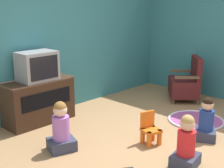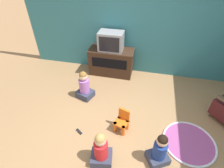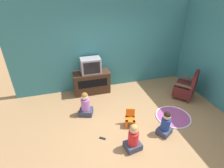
% 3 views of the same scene
% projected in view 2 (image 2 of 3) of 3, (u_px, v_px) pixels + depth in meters
% --- Properties ---
extents(ground_plane, '(30.00, 30.00, 0.00)m').
position_uv_depth(ground_plane, '(122.00, 133.00, 3.30)').
color(ground_plane, '#9E754C').
extents(wall_back, '(5.80, 0.12, 2.79)m').
position_uv_depth(wall_back, '(136.00, 20.00, 4.20)').
color(wall_back, teal).
rests_on(wall_back, ground_plane).
extents(tv_cabinet, '(1.15, 0.50, 0.72)m').
position_uv_depth(tv_cabinet, '(111.00, 61.00, 4.67)').
color(tv_cabinet, '#382316').
rests_on(tv_cabinet, ground_plane).
extents(television, '(0.60, 0.41, 0.47)m').
position_uv_depth(television, '(111.00, 41.00, 4.30)').
color(television, '#939399').
rests_on(television, tv_cabinet).
extents(yellow_kid_chair, '(0.30, 0.29, 0.46)m').
position_uv_depth(yellow_kid_chair, '(122.00, 122.00, 3.26)').
color(yellow_kid_chair, orange).
rests_on(yellow_kid_chair, ground_plane).
extents(play_mat, '(0.94, 0.94, 0.04)m').
position_uv_depth(play_mat, '(189.00, 142.00, 3.13)').
color(play_mat, '#A54C8C').
rests_on(play_mat, ground_plane).
extents(child_watching_left, '(0.38, 0.35, 0.66)m').
position_uv_depth(child_watching_left, '(101.00, 150.00, 2.70)').
color(child_watching_left, '#33384C').
rests_on(child_watching_left, ground_plane).
extents(child_watching_center, '(0.43, 0.40, 0.69)m').
position_uv_depth(child_watching_center, '(84.00, 86.00, 3.94)').
color(child_watching_center, '#33384C').
rests_on(child_watching_center, ground_plane).
extents(child_watching_right, '(0.42, 0.41, 0.63)m').
position_uv_depth(child_watching_right, '(159.00, 151.00, 2.71)').
color(child_watching_right, '#33384C').
rests_on(child_watching_right, ground_plane).
extents(remote_control, '(0.15, 0.12, 0.02)m').
position_uv_depth(remote_control, '(79.00, 132.00, 3.31)').
color(remote_control, black).
rests_on(remote_control, ground_plane).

